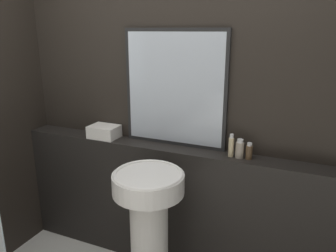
# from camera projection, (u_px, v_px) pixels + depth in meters

# --- Properties ---
(wall_back) EXTENTS (8.00, 0.06, 2.50)m
(wall_back) POSITION_uv_depth(u_px,v_px,m) (171.00, 107.00, 2.44)
(wall_back) COLOR black
(wall_back) RESTS_ON ground_plane
(vanity_counter) EXTENTS (2.41, 0.19, 0.98)m
(vanity_counter) POSITION_uv_depth(u_px,v_px,m) (164.00, 205.00, 2.55)
(vanity_counter) COLOR black
(vanity_counter) RESTS_ON ground_plane
(pedestal_sink) EXTENTS (0.46, 0.46, 0.95)m
(pedestal_sink) POSITION_uv_depth(u_px,v_px,m) (149.00, 223.00, 2.14)
(pedestal_sink) COLOR white
(pedestal_sink) RESTS_ON ground_plane
(mirror) EXTENTS (0.77, 0.03, 0.84)m
(mirror) POSITION_uv_depth(u_px,v_px,m) (175.00, 89.00, 2.34)
(mirror) COLOR black
(mirror) RESTS_ON vanity_counter
(towel_stack) EXTENTS (0.23, 0.17, 0.10)m
(towel_stack) POSITION_uv_depth(u_px,v_px,m) (104.00, 132.00, 2.60)
(towel_stack) COLOR silver
(towel_stack) RESTS_ON vanity_counter
(shampoo_bottle) EXTENTS (0.04, 0.04, 0.16)m
(shampoo_bottle) POSITION_uv_depth(u_px,v_px,m) (231.00, 146.00, 2.20)
(shampoo_bottle) COLOR #C6B284
(shampoo_bottle) RESTS_ON vanity_counter
(conditioner_bottle) EXTENTS (0.06, 0.06, 0.13)m
(conditioner_bottle) POSITION_uv_depth(u_px,v_px,m) (240.00, 149.00, 2.18)
(conditioner_bottle) COLOR gray
(conditioner_bottle) RESTS_ON vanity_counter
(lotion_bottle) EXTENTS (0.04, 0.04, 0.11)m
(lotion_bottle) POSITION_uv_depth(u_px,v_px,m) (249.00, 152.00, 2.16)
(lotion_bottle) COLOR #4C3823
(lotion_bottle) RESTS_ON vanity_counter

